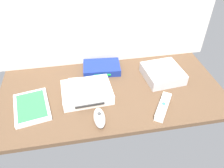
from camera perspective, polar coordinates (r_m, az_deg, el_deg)
The scene contains 9 objects.
ground_plane at distance 99.81cm, azimuth -0.00°, elevation -2.20°, with size 100.00×48.00×2.00cm, color brown.
back_wall at distance 104.09cm, azimuth -2.53°, elevation 20.83°, with size 110.00×1.20×64.00cm, color silver.
game_console at distance 95.82cm, azimuth -6.51°, elevation -2.10°, with size 21.86×17.40×4.40cm.
mini_computer at distance 107.69cm, azimuth 12.96°, elevation 2.74°, with size 18.57×18.57×5.30cm.
game_case at distance 96.70cm, azimuth -20.04°, elevation -5.53°, with size 16.90×21.20×1.56cm.
network_router at distance 110.32cm, azimuth -2.69°, elevation 4.24°, with size 18.90×13.39×3.40cm.
remote_wand at distance 92.25cm, azimuth 13.07°, elevation -5.72°, with size 11.15×14.34×3.40cm.
remote_nunchuk at distance 85.27cm, azimuth -3.27°, elevation -8.70°, with size 4.42×10.01×5.10cm.
remote_classic_pad at distance 94.49cm, azimuth -6.97°, elevation -0.28°, with size 14.79×8.73×2.40cm.
Camera 1 is at (-12.96, -72.97, 65.86)cm, focal length 35.37 mm.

